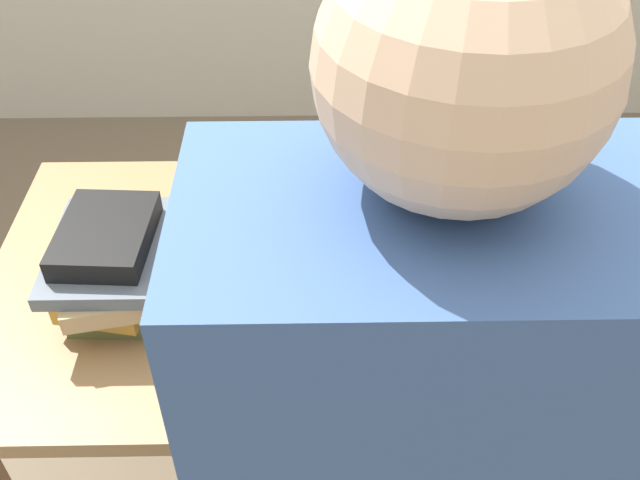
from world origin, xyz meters
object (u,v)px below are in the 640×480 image
object	(u,v)px
book_stack_tall	(113,262)
reading_lamp	(545,83)
open_book	(330,257)
book_standing_upright	(201,265)
pencil	(302,343)
coffee_mug	(473,244)

from	to	relation	value
book_stack_tall	reading_lamp	size ratio (longest dim) A/B	0.81
open_book	book_standing_upright	bearing A→B (deg)	-163.31
book_standing_upright	pencil	size ratio (longest dim) A/B	1.58
open_book	book_stack_tall	bearing A→B (deg)	-178.34
coffee_mug	book_standing_upright	bearing A→B (deg)	-166.37
reading_lamp	pencil	xyz separation A→B (m)	(-0.50, -0.43, -0.29)
pencil	coffee_mug	bearing A→B (deg)	32.03
book_standing_upright	pencil	bearing A→B (deg)	-19.82
open_book	pencil	size ratio (longest dim) A/B	3.53
book_standing_upright	reading_lamp	size ratio (longest dim) A/B	0.60
open_book	book_stack_tall	distance (m)	0.43
book_standing_upright	pencil	xyz separation A→B (m)	(0.18, -0.09, -0.12)
book_standing_upright	book_stack_tall	bearing A→B (deg)	174.70
book_stack_tall	pencil	distance (m)	0.39
book_standing_upright	coffee_mug	world-z (taller)	book_standing_upright
book_stack_tall	reading_lamp	xyz separation A→B (m)	(0.85, 0.30, 0.20)
open_book	pencil	bearing A→B (deg)	-115.10
open_book	coffee_mug	xyz separation A→B (m)	(0.29, 0.01, 0.02)
open_book	pencil	world-z (taller)	open_book
coffee_mug	book_stack_tall	bearing A→B (deg)	-172.44
book_standing_upright	pencil	world-z (taller)	book_standing_upright
reading_lamp	open_book	bearing A→B (deg)	-153.76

